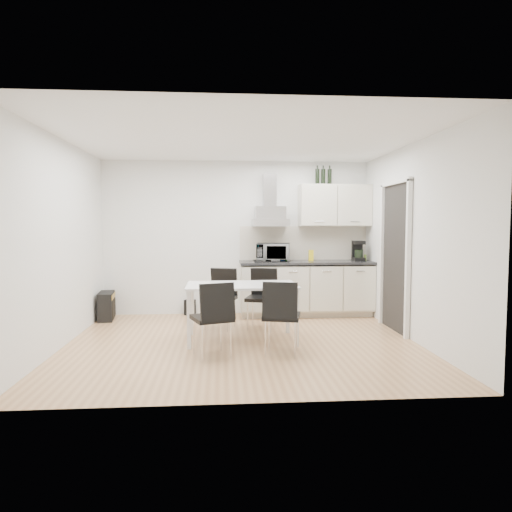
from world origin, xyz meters
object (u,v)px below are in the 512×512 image
(kitchenette, at_px, (308,266))
(chair_far_left, at_px, (220,299))
(chair_far_right, at_px, (262,299))
(chair_near_left, at_px, (212,319))
(guitar_amp, at_px, (106,306))
(floor_speaker, at_px, (190,307))
(dining_table, at_px, (242,290))
(chair_near_right, at_px, (282,317))

(kitchenette, xyz_separation_m, chair_far_left, (-1.48, -0.91, -0.39))
(chair_far_right, relative_size, chair_near_left, 1.00)
(chair_far_left, distance_m, guitar_amp, 2.00)
(guitar_amp, distance_m, floor_speaker, 1.35)
(chair_near_left, bearing_deg, dining_table, 42.03)
(kitchenette, relative_size, chair_near_left, 2.86)
(chair_far_left, bearing_deg, dining_table, 131.47)
(kitchenette, bearing_deg, chair_near_right, -108.27)
(chair_far_left, relative_size, chair_near_right, 1.00)
(chair_near_right, xyz_separation_m, guitar_amp, (-2.56, 2.14, -0.22))
(kitchenette, distance_m, floor_speaker, 2.12)
(dining_table, height_order, chair_far_left, chair_far_left)
(kitchenette, height_order, chair_near_right, kitchenette)
(chair_far_right, height_order, floor_speaker, chair_far_right)
(chair_near_left, bearing_deg, chair_far_right, 42.99)
(kitchenette, height_order, chair_far_left, kitchenette)
(kitchenette, bearing_deg, guitar_amp, -177.92)
(dining_table, relative_size, chair_far_left, 1.64)
(chair_near_right, height_order, guitar_amp, chair_near_right)
(chair_near_left, bearing_deg, guitar_amp, 108.89)
(kitchenette, xyz_separation_m, guitar_amp, (-3.31, -0.12, -0.61))
(kitchenette, distance_m, chair_far_left, 1.78)
(dining_table, bearing_deg, guitar_amp, 144.57)
(guitar_amp, height_order, floor_speaker, guitar_amp)
(dining_table, height_order, chair_near_right, chair_near_right)
(dining_table, height_order, floor_speaker, dining_table)
(chair_far_right, distance_m, chair_near_left, 1.51)
(chair_far_right, height_order, guitar_amp, chair_far_right)
(floor_speaker, bearing_deg, kitchenette, 19.49)
(kitchenette, relative_size, chair_far_left, 2.86)
(dining_table, distance_m, chair_far_left, 0.79)
(chair_near_right, bearing_deg, kitchenette, 84.91)
(chair_near_left, bearing_deg, floor_speaker, 80.10)
(kitchenette, xyz_separation_m, chair_near_right, (-0.75, -2.26, -0.39))
(chair_far_right, bearing_deg, guitar_amp, -2.65)
(chair_far_left, bearing_deg, chair_far_right, -165.78)
(chair_near_right, distance_m, guitar_amp, 3.34)
(dining_table, bearing_deg, floor_speaker, 113.98)
(floor_speaker, bearing_deg, chair_near_right, -38.60)
(dining_table, relative_size, chair_near_left, 1.64)
(chair_far_right, xyz_separation_m, chair_near_right, (0.12, -1.30, 0.00))
(kitchenette, xyz_separation_m, chair_far_right, (-0.87, -0.96, -0.39))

